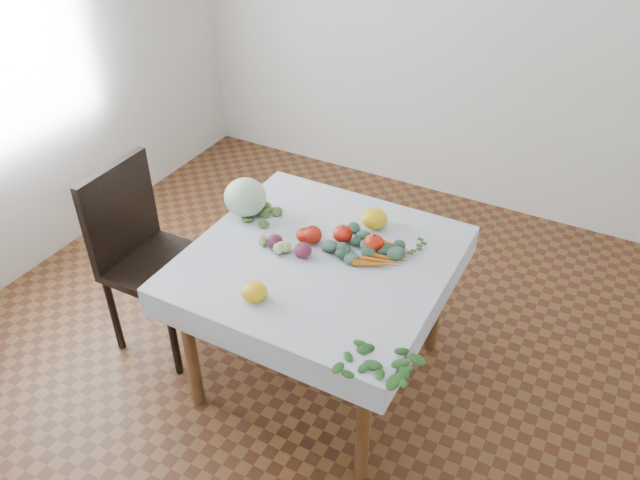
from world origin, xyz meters
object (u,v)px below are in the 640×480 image
(heirloom_back, at_px, (374,218))
(cabbage, at_px, (245,197))
(carrot_bunch, at_px, (386,255))
(chair, at_px, (143,247))
(table, at_px, (320,274))

(heirloom_back, bearing_deg, cabbage, -161.83)
(heirloom_back, height_order, carrot_bunch, heirloom_back)
(heirloom_back, bearing_deg, carrot_bunch, -52.82)
(carrot_bunch, bearing_deg, chair, -166.83)
(chair, distance_m, heirloom_back, 1.17)
(chair, xyz_separation_m, cabbage, (0.45, 0.28, 0.27))
(carrot_bunch, bearing_deg, table, -153.79)
(cabbage, distance_m, carrot_bunch, 0.75)
(cabbage, bearing_deg, heirloom_back, 18.17)
(table, xyz_separation_m, chair, (-0.93, -0.15, -0.08))
(table, bearing_deg, heirloom_back, 70.71)
(chair, distance_m, carrot_bunch, 1.24)
(table, xyz_separation_m, heirloom_back, (0.12, 0.33, 0.15))
(table, distance_m, heirloom_back, 0.38)
(heirloom_back, bearing_deg, chair, -155.36)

